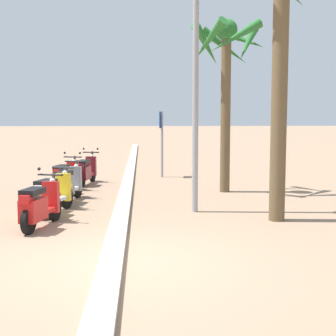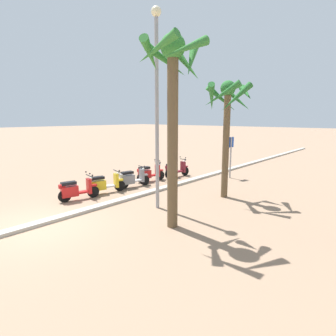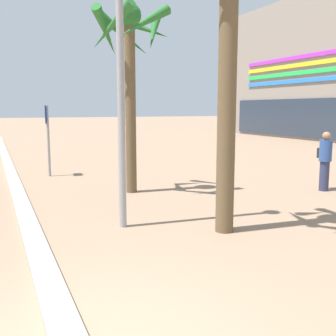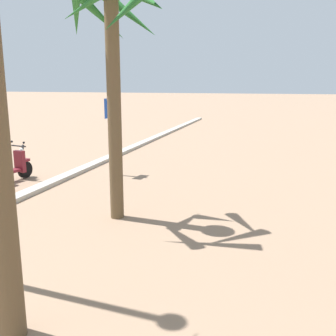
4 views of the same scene
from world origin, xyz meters
name	(u,v)px [view 3 (image 3 of 4)]	position (x,y,z in m)	size (l,w,h in m)	color
crossing_sign	(47,132)	(-10.66, 1.13, 1.50)	(0.60, 0.16, 2.40)	#939399
palm_tree_near_sign	(130,48)	(-7.01, 2.88, 3.87)	(2.26, 2.30, 5.03)	brown
pedestrian_strolling_near_curb	(325,160)	(-4.99, 7.89, 0.88)	(0.46, 0.34, 1.66)	#2D3351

